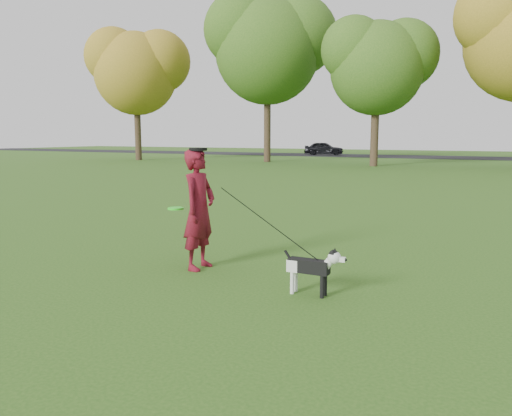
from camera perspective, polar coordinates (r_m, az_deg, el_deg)
The scene contains 7 objects.
ground at distance 6.67m, azimuth -4.25°, elevation -8.45°, with size 120.00×120.00×0.00m, color #285116.
road at distance 45.64m, azimuth 22.43°, elevation 5.34°, with size 120.00×7.00×0.02m, color black.
man at distance 7.19m, azimuth -6.52°, elevation -0.15°, with size 0.63×0.42×1.74m, color #5B0D13.
dog at distance 6.07m, azimuth 6.59°, elevation -6.55°, with size 0.80×0.16×0.61m.
car_left at distance 48.05m, azimuth 7.77°, elevation 6.77°, with size 1.47×3.66×1.25m, color black.
man_held_items at distance 6.41m, azimuth 1.34°, elevation -1.67°, with size 2.45×0.57×1.34m.
tree_row at distance 32.36m, azimuth 18.63°, elevation 17.70°, with size 51.74×8.86×12.01m.
Camera 1 is at (3.27, -5.48, 1.93)m, focal length 35.00 mm.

